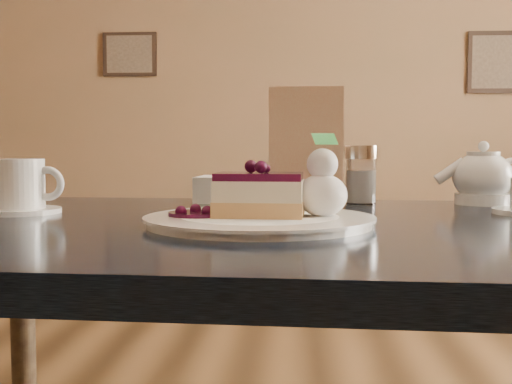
# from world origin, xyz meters

# --- Properties ---
(main_table) EXTENTS (1.21, 0.84, 0.74)m
(main_table) POSITION_xyz_m (0.00, -0.05, 0.66)
(main_table) COLOR black
(main_table) RESTS_ON ground
(dessert_plate) EXTENTS (0.30, 0.30, 0.01)m
(dessert_plate) POSITION_xyz_m (0.00, -0.09, 0.74)
(dessert_plate) COLOR white
(dessert_plate) RESTS_ON main_table
(cheesecake_slice) EXTENTS (0.12, 0.09, 0.06)m
(cheesecake_slice) POSITION_xyz_m (0.00, -0.09, 0.78)
(cheesecake_slice) COLOR #DDA04E
(cheesecake_slice) RESTS_ON dessert_plate
(whipped_cream) EXTENTS (0.07, 0.07, 0.06)m
(whipped_cream) POSITION_xyz_m (0.09, -0.09, 0.78)
(whipped_cream) COLOR white
(whipped_cream) RESTS_ON dessert_plate
(berry_sauce) EXTENTS (0.08, 0.08, 0.01)m
(berry_sauce) POSITION_xyz_m (-0.08, -0.10, 0.75)
(berry_sauce) COLOR black
(berry_sauce) RESTS_ON dessert_plate
(coffee_set) EXTENTS (0.14, 0.13, 0.09)m
(coffee_set) POSITION_xyz_m (-0.38, 0.04, 0.77)
(coffee_set) COLOR white
(coffee_set) RESTS_ON main_table
(tea_set) EXTENTS (0.19, 0.28, 0.10)m
(tea_set) POSITION_xyz_m (0.40, 0.21, 0.78)
(tea_set) COLOR white
(tea_set) RESTS_ON main_table
(menu_card) EXTENTS (0.14, 0.04, 0.22)m
(menu_card) POSITION_xyz_m (0.07, 0.25, 0.84)
(menu_card) COLOR beige
(menu_card) RESTS_ON main_table
(sugar_shaker) EXTENTS (0.06, 0.06, 0.11)m
(sugar_shaker) POSITION_xyz_m (0.17, 0.25, 0.79)
(sugar_shaker) COLOR white
(sugar_shaker) RESTS_ON main_table
(napkin_stack) EXTENTS (0.12, 0.12, 0.05)m
(napkin_stack) POSITION_xyz_m (-0.08, 0.28, 0.76)
(napkin_stack) COLOR white
(napkin_stack) RESTS_ON main_table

